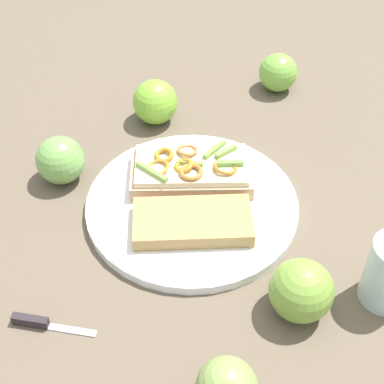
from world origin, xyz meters
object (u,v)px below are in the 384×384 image
at_px(sandwich, 191,170).
at_px(apple_2, 301,291).
at_px(apple_3, 60,160).
at_px(apple_0, 278,73).
at_px(apple_4, 155,102).
at_px(bread_slice_side, 193,222).
at_px(knife, 41,323).
at_px(plate, 192,205).

relative_size(sandwich, apple_2, 2.57).
bearing_deg(apple_3, apple_0, -31.47).
height_order(apple_3, apple_4, apple_4).
bearing_deg(apple_0, apple_4, 137.70).
xyz_separation_m(apple_0, apple_3, (-0.37, 0.22, 0.00)).
xyz_separation_m(bread_slice_side, apple_4, (0.21, 0.17, 0.01)).
distance_m(bread_slice_side, apple_3, 0.23).
bearing_deg(apple_3, apple_2, -102.01).
height_order(apple_2, knife, apple_2).
height_order(plate, bread_slice_side, bread_slice_side).
height_order(sandwich, apple_3, apple_3).
xyz_separation_m(plate, sandwich, (0.04, 0.02, 0.02)).
xyz_separation_m(apple_3, apple_4, (0.19, -0.06, 0.00)).
xyz_separation_m(sandwich, knife, (-0.30, 0.07, -0.03)).
bearing_deg(knife, apple_4, 83.73).
relative_size(sandwich, apple_0, 2.94).
height_order(plate, apple_4, apple_4).
relative_size(plate, bread_slice_side, 1.89).
relative_size(apple_0, apple_4, 0.91).
bearing_deg(apple_2, sandwich, 54.78).
relative_size(plate, apple_3, 4.18).
relative_size(plate, apple_0, 4.46).
bearing_deg(plate, knife, 161.35).
height_order(sandwich, knife, sandwich).
bearing_deg(apple_0, bread_slice_side, -179.22).
relative_size(apple_2, knife, 0.76).
height_order(sandwich, apple_4, apple_4).
bearing_deg(knife, plate, 57.41).
distance_m(plate, sandwich, 0.06).
relative_size(apple_2, apple_3, 1.07).
bearing_deg(plate, apple_0, -2.60).
height_order(plate, sandwich, sandwich).
xyz_separation_m(bread_slice_side, apple_3, (0.02, 0.23, 0.01)).
distance_m(apple_2, apple_3, 0.41).
xyz_separation_m(apple_2, apple_3, (0.09, 0.40, -0.00)).
distance_m(apple_2, knife, 0.32).
bearing_deg(apple_2, apple_0, 21.34).
relative_size(apple_3, knife, 0.71).
bearing_deg(apple_2, bread_slice_side, 70.26).
bearing_deg(apple_4, apple_2, -129.33).
distance_m(bread_slice_side, apple_4, 0.27).
bearing_deg(sandwich, plate, -89.77).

